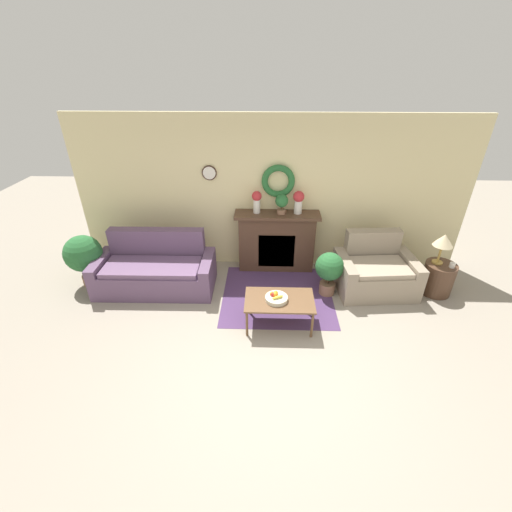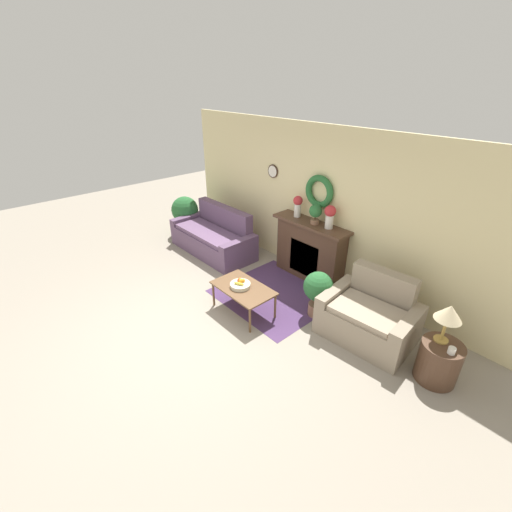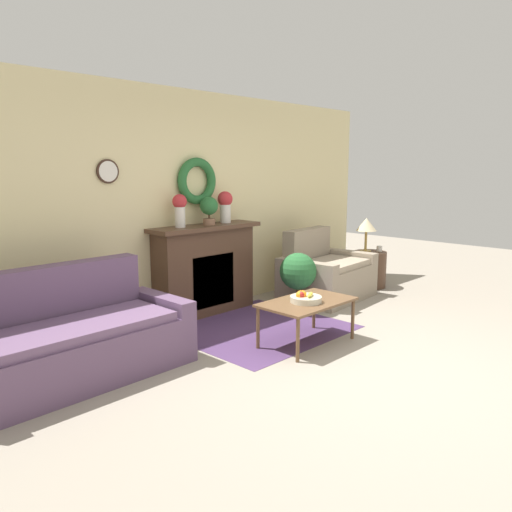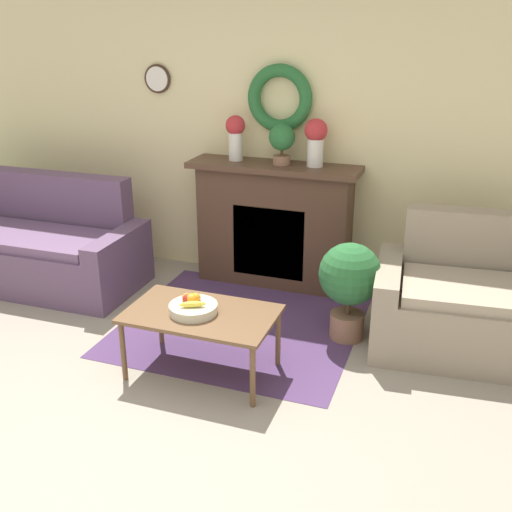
{
  "view_description": "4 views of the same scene",
  "coord_description": "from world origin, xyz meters",
  "px_view_note": "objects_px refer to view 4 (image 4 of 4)",
  "views": [
    {
      "loc": [
        -0.1,
        -3.02,
        3.41
      ],
      "look_at": [
        -0.23,
        1.38,
        0.87
      ],
      "focal_mm": 24.0,
      "sensor_mm": 36.0,
      "label": 1
    },
    {
      "loc": [
        3.57,
        -1.94,
        3.36
      ],
      "look_at": [
        -0.21,
        1.44,
        0.68
      ],
      "focal_mm": 24.0,
      "sensor_mm": 36.0,
      "label": 2
    },
    {
      "loc": [
        -3.76,
        -2.17,
        1.78
      ],
      "look_at": [
        0.02,
        1.51,
        0.85
      ],
      "focal_mm": 35.0,
      "sensor_mm": 36.0,
      "label": 3
    },
    {
      "loc": [
        1.64,
        -2.31,
        2.24
      ],
      "look_at": [
        0.29,
        1.48,
        0.65
      ],
      "focal_mm": 42.0,
      "sensor_mm": 36.0,
      "label": 4
    }
  ],
  "objects_px": {
    "couch_left": "(36,247)",
    "vase_on_mantel_right": "(316,139)",
    "coffee_table": "(201,318)",
    "vase_on_mantel_left": "(235,134)",
    "potted_plant_floor_by_loveseat": "(350,280)",
    "fireplace": "(274,224)",
    "fruit_bowl": "(193,307)",
    "loveseat_right": "(463,305)",
    "potted_plant_on_mantel": "(282,140)"
  },
  "relations": [
    {
      "from": "potted_plant_floor_by_loveseat",
      "to": "vase_on_mantel_right",
      "type": "bearing_deg",
      "value": 121.69
    },
    {
      "from": "loveseat_right",
      "to": "fireplace",
      "type": "bearing_deg",
      "value": 154.44
    },
    {
      "from": "couch_left",
      "to": "potted_plant_floor_by_loveseat",
      "type": "xyz_separation_m",
      "value": [
        2.88,
        -0.11,
        0.15
      ]
    },
    {
      "from": "coffee_table",
      "to": "vase_on_mantel_left",
      "type": "relative_size",
      "value": 2.56
    },
    {
      "from": "fruit_bowl",
      "to": "fireplace",
      "type": "bearing_deg",
      "value": 88.69
    },
    {
      "from": "loveseat_right",
      "to": "potted_plant_floor_by_loveseat",
      "type": "relative_size",
      "value": 1.76
    },
    {
      "from": "potted_plant_floor_by_loveseat",
      "to": "vase_on_mantel_left",
      "type": "bearing_deg",
      "value": 146.44
    },
    {
      "from": "fruit_bowl",
      "to": "potted_plant_on_mantel",
      "type": "relative_size",
      "value": 0.94
    },
    {
      "from": "fireplace",
      "to": "vase_on_mantel_right",
      "type": "xyz_separation_m",
      "value": [
        0.35,
        0.01,
        0.78
      ]
    },
    {
      "from": "fireplace",
      "to": "potted_plant_floor_by_loveseat",
      "type": "relative_size",
      "value": 1.97
    },
    {
      "from": "fireplace",
      "to": "couch_left",
      "type": "height_order",
      "value": "fireplace"
    },
    {
      "from": "couch_left",
      "to": "vase_on_mantel_left",
      "type": "bearing_deg",
      "value": 21.41
    },
    {
      "from": "fireplace",
      "to": "vase_on_mantel_left",
      "type": "xyz_separation_m",
      "value": [
        -0.36,
        0.01,
        0.77
      ]
    },
    {
      "from": "fruit_bowl",
      "to": "vase_on_mantel_right",
      "type": "distance_m",
      "value": 1.86
    },
    {
      "from": "fireplace",
      "to": "couch_left",
      "type": "bearing_deg",
      "value": -161.63
    },
    {
      "from": "coffee_table",
      "to": "loveseat_right",
      "type": "bearing_deg",
      "value": 30.85
    },
    {
      "from": "fruit_bowl",
      "to": "vase_on_mantel_right",
      "type": "bearing_deg",
      "value": 76.52
    },
    {
      "from": "vase_on_mantel_right",
      "to": "potted_plant_on_mantel",
      "type": "xyz_separation_m",
      "value": [
        -0.28,
        -0.02,
        -0.02
      ]
    },
    {
      "from": "fruit_bowl",
      "to": "vase_on_mantel_right",
      "type": "height_order",
      "value": "vase_on_mantel_right"
    },
    {
      "from": "fruit_bowl",
      "to": "potted_plant_floor_by_loveseat",
      "type": "distance_m",
      "value": 1.2
    },
    {
      "from": "potted_plant_floor_by_loveseat",
      "to": "potted_plant_on_mantel",
      "type": "bearing_deg",
      "value": 134.97
    },
    {
      "from": "fruit_bowl",
      "to": "couch_left",
      "type": "bearing_deg",
      "value": 155.16
    },
    {
      "from": "loveseat_right",
      "to": "fruit_bowl",
      "type": "distance_m",
      "value": 1.95
    },
    {
      "from": "loveseat_right",
      "to": "vase_on_mantel_left",
      "type": "height_order",
      "value": "vase_on_mantel_left"
    },
    {
      "from": "couch_left",
      "to": "fruit_bowl",
      "type": "bearing_deg",
      "value": -25.5
    },
    {
      "from": "fruit_bowl",
      "to": "potted_plant_floor_by_loveseat",
      "type": "xyz_separation_m",
      "value": [
        0.88,
        0.82,
        -0.02
      ]
    },
    {
      "from": "fireplace",
      "to": "couch_left",
      "type": "xyz_separation_m",
      "value": [
        -2.04,
        -0.68,
        -0.24
      ]
    },
    {
      "from": "coffee_table",
      "to": "fruit_bowl",
      "type": "bearing_deg",
      "value": -162.77
    },
    {
      "from": "vase_on_mantel_right",
      "to": "potted_plant_on_mantel",
      "type": "height_order",
      "value": "vase_on_mantel_right"
    },
    {
      "from": "fruit_bowl",
      "to": "vase_on_mantel_left",
      "type": "distance_m",
      "value": 1.84
    },
    {
      "from": "loveseat_right",
      "to": "fruit_bowl",
      "type": "bearing_deg",
      "value": -154.48
    },
    {
      "from": "fireplace",
      "to": "couch_left",
      "type": "distance_m",
      "value": 2.16
    },
    {
      "from": "fireplace",
      "to": "potted_plant_floor_by_loveseat",
      "type": "xyz_separation_m",
      "value": [
        0.84,
        -0.79,
        -0.09
      ]
    },
    {
      "from": "fireplace",
      "to": "loveseat_right",
      "type": "xyz_separation_m",
      "value": [
        1.64,
        -0.62,
        -0.23
      ]
    },
    {
      "from": "vase_on_mantel_right",
      "to": "potted_plant_floor_by_loveseat",
      "type": "relative_size",
      "value": 0.53
    },
    {
      "from": "couch_left",
      "to": "potted_plant_floor_by_loveseat",
      "type": "height_order",
      "value": "couch_left"
    },
    {
      "from": "loveseat_right",
      "to": "vase_on_mantel_right",
      "type": "height_order",
      "value": "vase_on_mantel_right"
    },
    {
      "from": "vase_on_mantel_left",
      "to": "potted_plant_floor_by_loveseat",
      "type": "distance_m",
      "value": 1.67
    },
    {
      "from": "potted_plant_on_mantel",
      "to": "potted_plant_floor_by_loveseat",
      "type": "distance_m",
      "value": 1.38
    },
    {
      "from": "fruit_bowl",
      "to": "vase_on_mantel_left",
      "type": "bearing_deg",
      "value": 101.24
    },
    {
      "from": "couch_left",
      "to": "vase_on_mantel_right",
      "type": "distance_m",
      "value": 2.68
    },
    {
      "from": "vase_on_mantel_right",
      "to": "potted_plant_floor_by_loveseat",
      "type": "bearing_deg",
      "value": -58.31
    },
    {
      "from": "couch_left",
      "to": "potted_plant_on_mantel",
      "type": "xyz_separation_m",
      "value": [
        2.11,
        0.66,
        0.99
      ]
    },
    {
      "from": "couch_left",
      "to": "vase_on_mantel_right",
      "type": "xyz_separation_m",
      "value": [
        2.39,
        0.68,
        1.01
      ]
    },
    {
      "from": "coffee_table",
      "to": "potted_plant_on_mantel",
      "type": "bearing_deg",
      "value": 88.1
    },
    {
      "from": "coffee_table",
      "to": "couch_left",
      "type": "bearing_deg",
      "value": 156.08
    },
    {
      "from": "loveseat_right",
      "to": "potted_plant_on_mantel",
      "type": "xyz_separation_m",
      "value": [
        -1.57,
        0.6,
        0.98
      ]
    },
    {
      "from": "couch_left",
      "to": "potted_plant_on_mantel",
      "type": "height_order",
      "value": "potted_plant_on_mantel"
    },
    {
      "from": "vase_on_mantel_left",
      "to": "couch_left",
      "type": "bearing_deg",
      "value": -157.92
    },
    {
      "from": "coffee_table",
      "to": "potted_plant_on_mantel",
      "type": "relative_size",
      "value": 2.9
    }
  ]
}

